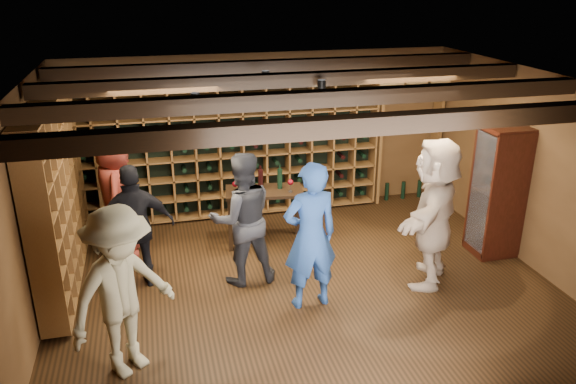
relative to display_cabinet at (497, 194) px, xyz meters
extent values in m
plane|color=#311C0D|center=(-2.71, -0.20, -0.86)|extent=(6.00, 6.00, 0.00)
plane|color=brown|center=(-2.71, 2.30, 0.39)|extent=(6.00, 0.00, 6.00)
plane|color=brown|center=(-2.71, -2.70, 0.39)|extent=(6.00, 0.00, 6.00)
plane|color=brown|center=(-5.71, -0.20, 0.39)|extent=(0.00, 5.00, 5.00)
plane|color=brown|center=(0.29, -0.20, 0.39)|extent=(0.00, 5.00, 5.00)
plane|color=black|center=(-2.71, -0.20, 1.64)|extent=(6.00, 6.00, 0.00)
cube|color=black|center=(-2.71, -1.80, 1.56)|extent=(5.90, 0.18, 0.16)
cube|color=black|center=(-2.71, -0.70, 1.56)|extent=(5.90, 0.18, 0.16)
cube|color=black|center=(-2.71, 0.40, 1.56)|extent=(5.90, 0.18, 0.16)
cube|color=black|center=(-2.71, 1.50, 1.56)|extent=(5.90, 0.18, 0.16)
cylinder|color=black|center=(-3.91, -0.20, 1.53)|extent=(0.10, 0.10, 0.10)
cylinder|color=black|center=(-2.41, 0.20, 1.53)|extent=(0.10, 0.10, 0.10)
cylinder|color=black|center=(-1.31, -0.50, 1.53)|extent=(0.10, 0.10, 0.10)
cylinder|color=black|center=(-2.91, 1.00, 1.53)|extent=(0.10, 0.10, 0.10)
cube|color=brown|center=(-3.24, 2.13, 0.29)|extent=(4.65, 0.30, 2.20)
cube|color=black|center=(-3.24, 2.13, 0.29)|extent=(4.56, 0.02, 2.16)
cube|color=brown|center=(-5.54, 0.62, 0.29)|extent=(0.30, 2.65, 2.20)
cube|color=black|center=(-5.54, 0.62, 0.29)|extent=(0.29, 0.02, 2.16)
cube|color=brown|center=(-0.31, 2.12, 0.99)|extent=(1.15, 0.32, 0.04)
cube|color=brown|center=(0.21, 2.12, 0.07)|extent=(0.05, 0.28, 1.85)
cube|color=brown|center=(-0.83, 2.12, 0.07)|extent=(0.05, 0.28, 1.85)
cube|color=tan|center=(-0.71, 2.12, 1.11)|extent=(0.40, 0.30, 0.20)
cube|color=tan|center=(-0.26, 2.12, 1.11)|extent=(0.40, 0.30, 0.20)
cube|color=tan|center=(0.09, 2.12, 1.11)|extent=(0.40, 0.30, 0.20)
cube|color=#36120A|center=(0.01, 0.00, -0.81)|extent=(0.55, 0.50, 0.10)
cube|color=#36120A|center=(0.01, 0.00, 0.04)|extent=(0.55, 0.50, 1.70)
cube|color=white|center=(-0.25, 0.00, 0.04)|extent=(0.01, 0.46, 1.60)
cube|color=#36120A|center=(0.01, 0.00, 0.04)|extent=(0.50, 0.44, 0.02)
sphere|color=#59260C|center=(-0.01, 0.00, 0.14)|extent=(0.18, 0.18, 0.18)
imported|color=navy|center=(-2.78, -0.65, 0.01)|extent=(0.67, 0.47, 1.74)
imported|color=black|center=(-3.42, 0.07, -0.02)|extent=(0.86, 0.69, 1.67)
imported|color=maroon|center=(-4.91, 1.21, 0.01)|extent=(0.58, 0.86, 1.72)
imported|color=black|center=(-4.67, 0.25, -0.07)|extent=(0.96, 0.50, 1.56)
imported|color=gray|center=(-4.78, -1.34, 0.00)|extent=(1.26, 1.17, 1.71)
imported|color=tan|center=(-1.19, -0.49, 0.07)|extent=(1.47, 1.70, 1.85)
cube|color=black|center=(-2.95, 1.05, -0.08)|extent=(1.13, 0.68, 0.04)
cube|color=black|center=(-3.46, 0.90, -0.48)|extent=(0.06, 0.06, 0.76)
cube|color=black|center=(-2.50, 0.76, -0.48)|extent=(0.06, 0.06, 0.76)
cube|color=black|center=(-3.40, 1.33, -0.48)|extent=(0.06, 0.06, 0.76)
cube|color=black|center=(-2.43, 1.20, -0.48)|extent=(0.06, 0.06, 0.76)
cylinder|color=black|center=(-3.20, 1.13, 0.08)|extent=(0.07, 0.07, 0.28)
cylinder|color=black|center=(-2.99, 1.10, 0.08)|extent=(0.07, 0.07, 0.28)
cylinder|color=black|center=(-2.72, 1.06, 0.08)|extent=(0.07, 0.07, 0.28)
camera|label=1|loc=(-4.38, -6.05, 2.74)|focal=35.00mm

